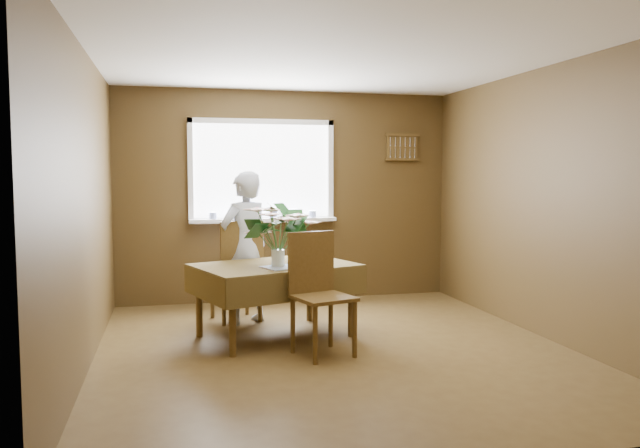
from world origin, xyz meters
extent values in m
plane|color=#4C381A|center=(0.00, 0.00, 0.00)|extent=(4.50, 4.50, 0.00)
plane|color=white|center=(0.00, 0.00, 2.50)|extent=(4.50, 4.50, 0.00)
plane|color=brown|center=(0.00, 2.25, 1.25)|extent=(4.00, 0.00, 4.00)
plane|color=brown|center=(0.00, -2.25, 1.25)|extent=(4.00, 0.00, 4.00)
plane|color=brown|center=(-2.00, 0.00, 1.25)|extent=(0.00, 4.50, 4.50)
plane|color=brown|center=(2.00, 0.00, 1.25)|extent=(0.00, 4.50, 4.50)
cube|color=white|center=(-0.30, 2.23, 1.55)|extent=(1.60, 0.01, 1.10)
cube|color=white|center=(-0.30, 2.22, 2.13)|extent=(1.72, 0.06, 0.06)
cube|color=white|center=(-0.30, 2.22, 0.97)|extent=(1.72, 0.06, 0.06)
cube|color=white|center=(-1.13, 2.22, 1.55)|extent=(0.06, 0.06, 1.22)
cube|color=white|center=(0.53, 2.22, 1.55)|extent=(0.06, 0.06, 1.22)
cube|color=white|center=(-0.30, 2.15, 0.98)|extent=(1.72, 0.20, 0.04)
cylinder|color=white|center=(-0.89, 2.13, 1.04)|extent=(0.09, 0.09, 0.08)
cylinder|color=white|center=(-0.65, 2.13, 1.06)|extent=(0.11, 0.11, 0.12)
cylinder|color=white|center=(-0.42, 2.13, 1.05)|extent=(0.12, 0.12, 0.09)
cylinder|color=white|center=(-0.18, 2.13, 1.06)|extent=(0.10, 0.10, 0.13)
cylinder|color=white|center=(0.05, 2.13, 1.05)|extent=(0.11, 0.11, 0.10)
cylinder|color=white|center=(0.29, 2.13, 1.04)|extent=(0.09, 0.09, 0.08)
cube|color=brown|center=(1.45, 2.23, 1.85)|extent=(0.40, 0.03, 0.30)
cube|color=brown|center=(1.45, 2.21, 2.00)|extent=(0.44, 0.04, 0.03)
cube|color=brown|center=(1.45, 2.21, 1.70)|extent=(0.44, 0.04, 0.03)
cylinder|color=brown|center=(-0.88, 0.01, 0.32)|extent=(0.06, 0.06, 0.63)
cylinder|color=brown|center=(0.26, 0.39, 0.32)|extent=(0.06, 0.06, 0.63)
cylinder|color=brown|center=(-1.12, 0.73, 0.32)|extent=(0.06, 0.06, 0.63)
cylinder|color=brown|center=(0.02, 1.11, 0.32)|extent=(0.06, 0.06, 0.63)
cube|color=brown|center=(-0.43, 0.56, 0.65)|extent=(1.56, 1.28, 0.04)
cube|color=#433518|center=(-0.43, 0.56, 0.68)|extent=(1.63, 1.35, 0.01)
cube|color=#433518|center=(-0.28, 0.11, 0.55)|extent=(1.33, 0.46, 0.25)
cube|color=#433518|center=(-0.58, 1.01, 0.55)|extent=(1.33, 0.46, 0.25)
cube|color=#433518|center=(-1.09, 0.34, 0.55)|extent=(0.31, 0.90, 0.25)
cube|color=#433518|center=(0.24, 0.78, 0.55)|extent=(0.31, 0.90, 0.25)
cube|color=#4897CC|center=(-0.36, 0.35, 0.69)|extent=(0.48, 0.41, 0.01)
cylinder|color=brown|center=(-0.57, 1.55, 0.24)|extent=(0.04, 0.04, 0.48)
cylinder|color=brown|center=(-0.95, 1.46, 0.24)|extent=(0.04, 0.04, 0.48)
cylinder|color=brown|center=(-0.48, 1.17, 0.24)|extent=(0.04, 0.04, 0.48)
cylinder|color=brown|center=(-0.86, 1.08, 0.24)|extent=(0.04, 0.04, 0.48)
cube|color=brown|center=(-0.72, 1.32, 0.50)|extent=(0.54, 0.54, 0.03)
cube|color=brown|center=(-0.67, 1.11, 0.78)|extent=(0.45, 0.13, 0.54)
cylinder|color=brown|center=(-0.26, -0.36, 0.24)|extent=(0.04, 0.04, 0.47)
cylinder|color=brown|center=(0.10, -0.25, 0.24)|extent=(0.04, 0.04, 0.47)
cylinder|color=brown|center=(-0.37, 0.00, 0.24)|extent=(0.04, 0.04, 0.47)
cylinder|color=brown|center=(-0.01, 0.11, 0.24)|extent=(0.04, 0.04, 0.47)
cube|color=brown|center=(-0.13, -0.12, 0.49)|extent=(0.55, 0.55, 0.03)
cube|color=brown|center=(-0.19, 0.07, 0.76)|extent=(0.43, 0.16, 0.52)
imported|color=white|center=(-0.63, 1.17, 0.77)|extent=(0.67, 0.59, 1.55)
cylinder|color=white|center=(-0.42, 0.41, 0.76)|extent=(0.12, 0.12, 0.15)
cylinder|color=#33662D|center=(-0.42, 0.41, 0.88)|extent=(0.07, 0.07, 0.11)
cylinder|color=white|center=(-0.03, 0.73, 0.69)|extent=(0.33, 0.33, 0.01)
cube|color=silver|center=(-0.26, 0.38, 0.69)|extent=(0.11, 0.19, 0.00)
camera|label=1|loc=(-1.36, -5.10, 1.52)|focal=35.00mm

